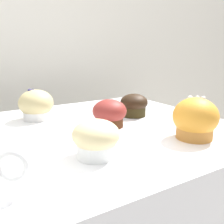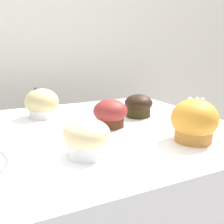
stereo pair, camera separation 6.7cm
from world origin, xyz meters
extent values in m
cylinder|color=#462411|center=(0.18, -0.01, 0.93)|extent=(0.07, 0.07, 0.04)
ellipsoid|color=maroon|center=(0.18, -0.01, 0.95)|extent=(0.09, 0.09, 0.06)
cylinder|color=silver|center=(0.04, 0.17, 0.94)|extent=(0.08, 0.08, 0.05)
ellipsoid|color=tan|center=(0.04, 0.17, 0.96)|extent=(0.10, 0.10, 0.08)
sphere|color=navy|center=(0.03, 0.18, 1.00)|extent=(0.01, 0.01, 0.01)
sphere|color=navy|center=(0.04, 0.19, 0.99)|extent=(0.01, 0.01, 0.01)
cylinder|color=white|center=(0.06, -0.16, 0.93)|extent=(0.07, 0.07, 0.04)
ellipsoid|color=beige|center=(0.06, -0.16, 0.96)|extent=(0.09, 0.09, 0.06)
cylinder|color=#2F2812|center=(0.30, 0.05, 0.93)|extent=(0.07, 0.07, 0.04)
ellipsoid|color=black|center=(0.30, 0.05, 0.95)|extent=(0.08, 0.08, 0.05)
cylinder|color=#C07A33|center=(0.30, -0.19, 0.94)|extent=(0.08, 0.08, 0.05)
ellipsoid|color=orange|center=(0.30, -0.19, 0.96)|extent=(0.10, 0.10, 0.09)
sphere|color=white|center=(0.31, -0.19, 1.01)|extent=(0.01, 0.01, 0.01)
sphere|color=white|center=(0.31, -0.18, 1.00)|extent=(0.01, 0.01, 0.01)
sphere|color=white|center=(0.31, -0.16, 1.00)|extent=(0.01, 0.01, 0.01)
torus|color=white|center=(-0.11, -0.22, 0.96)|extent=(0.05, 0.04, 0.05)
camera|label=1|loc=(-0.17, -0.57, 1.12)|focal=42.00mm
camera|label=2|loc=(-0.11, -0.61, 1.12)|focal=42.00mm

